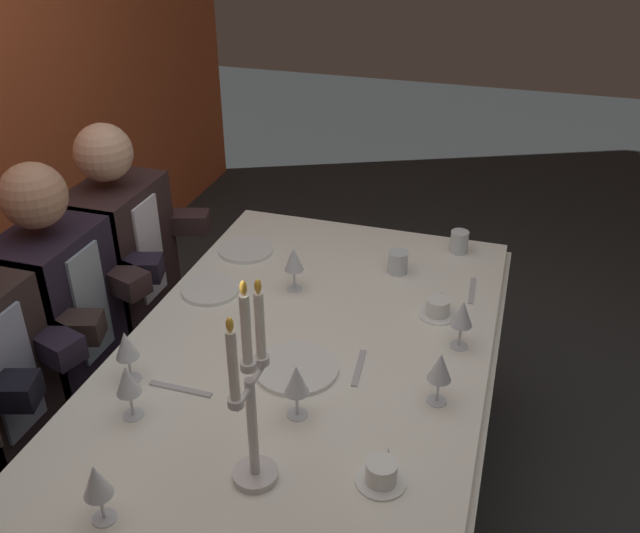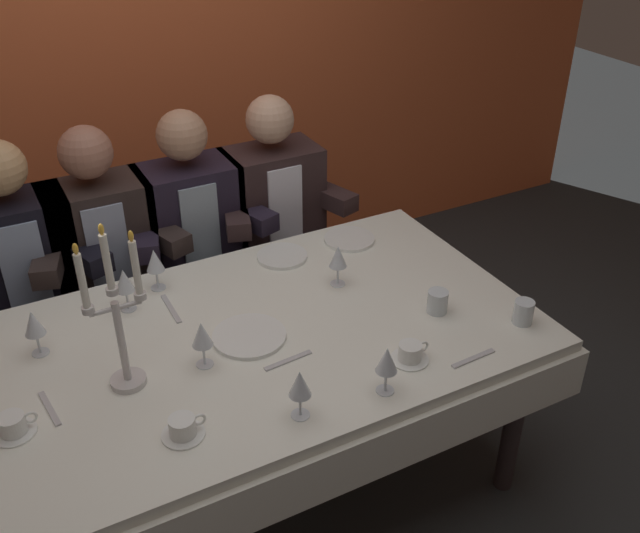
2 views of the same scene
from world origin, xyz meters
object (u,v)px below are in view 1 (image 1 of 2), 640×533
(wine_glass_2, at_px, (128,382))
(wine_glass_3, at_px, (96,483))
(dinner_plate_0, at_px, (296,368))
(water_tumbler_1, at_px, (459,242))
(dining_table, at_px, (296,395))
(wine_glass_4, at_px, (294,260))
(seated_diner_2, at_px, (56,303))
(seated_diner_3, at_px, (118,250))
(water_tumbler_0, at_px, (398,262))
(wine_glass_6, at_px, (126,347))
(dinner_plate_2, at_px, (211,290))
(coffee_cup_0, at_px, (438,308))
(wine_glass_0, at_px, (297,381))
(candelabra, at_px, (251,407))
(wine_glass_1, at_px, (440,368))
(wine_glass_5, at_px, (462,315))
(coffee_cup_2, at_px, (381,473))

(wine_glass_2, height_order, wine_glass_3, same)
(dinner_plate_0, bearing_deg, wine_glass_3, 158.93)
(water_tumbler_1, bearing_deg, wine_glass_3, 158.01)
(dining_table, height_order, wine_glass_4, wine_glass_4)
(dining_table, distance_m, wine_glass_4, 0.48)
(seated_diner_2, height_order, seated_diner_3, same)
(dinner_plate_0, relative_size, water_tumbler_0, 3.00)
(wine_glass_6, height_order, seated_diner_3, seated_diner_3)
(wine_glass_2, distance_m, wine_glass_4, 0.76)
(dinner_plate_2, bearing_deg, water_tumbler_1, -55.40)
(coffee_cup_0, xyz_separation_m, seated_diner_3, (0.09, 1.25, -0.03))
(wine_glass_2, xyz_separation_m, water_tumbler_0, (0.96, -0.53, -0.07))
(wine_glass_0, xyz_separation_m, seated_diner_2, (0.29, 0.96, -0.12))
(candelabra, height_order, coffee_cup_0, candelabra)
(wine_glass_6, bearing_deg, seated_diner_2, 58.11)
(wine_glass_1, height_order, wine_glass_4, same)
(dinner_plate_0, xyz_separation_m, seated_diner_2, (0.11, 0.90, -0.01))
(dinner_plate_0, distance_m, seated_diner_3, 1.03)
(wine_glass_0, relative_size, wine_glass_5, 1.00)
(coffee_cup_2, bearing_deg, dining_table, 42.90)
(wine_glass_3, xyz_separation_m, coffee_cup_0, (1.04, -0.59, -0.09))
(candelabra, height_order, coffee_cup_2, candelabra)
(wine_glass_5, xyz_separation_m, water_tumbler_0, (0.39, 0.27, -0.07))
(dinner_plate_0, relative_size, wine_glass_3, 1.52)
(coffee_cup_0, relative_size, coffee_cup_2, 1.00)
(wine_glass_1, distance_m, seated_diner_2, 1.32)
(dinner_plate_2, bearing_deg, wine_glass_4, -69.85)
(wine_glass_5, relative_size, coffee_cup_2, 1.24)
(wine_glass_1, relative_size, wine_glass_3, 1.00)
(seated_diner_2, bearing_deg, wine_glass_0, -106.66)
(wine_glass_4, xyz_separation_m, water_tumbler_1, (0.44, -0.51, -0.07))
(dinner_plate_0, xyz_separation_m, water_tumbler_1, (0.87, -0.36, 0.04))
(wine_glass_2, bearing_deg, water_tumbler_0, -28.79)
(wine_glass_1, bearing_deg, seated_diner_3, 68.51)
(wine_glass_3, height_order, coffee_cup_2, wine_glass_3)
(seated_diner_2, bearing_deg, seated_diner_3, 0.00)
(coffee_cup_2, bearing_deg, candelabra, 104.84)
(dinner_plate_2, bearing_deg, dinner_plate_0, -127.38)
(wine_glass_0, xyz_separation_m, coffee_cup_0, (0.59, -0.29, -0.09))
(wine_glass_1, relative_size, wine_glass_5, 1.00)
(wine_glass_1, bearing_deg, wine_glass_5, -5.45)
(seated_diner_2, bearing_deg, dinner_plate_0, -96.80)
(dining_table, xyz_separation_m, dinner_plate_2, (0.30, 0.41, 0.13))
(dinner_plate_2, bearing_deg, wine_glass_6, 178.15)
(dining_table, xyz_separation_m, water_tumbler_1, (0.84, -0.37, 0.16))
(dining_table, distance_m, wine_glass_1, 0.49)
(wine_glass_1, distance_m, water_tumbler_0, 0.71)
(wine_glass_3, xyz_separation_m, water_tumbler_1, (1.50, -0.60, -0.07))
(dining_table, height_order, wine_glass_0, wine_glass_0)
(dinner_plate_0, bearing_deg, seated_diner_2, 83.20)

